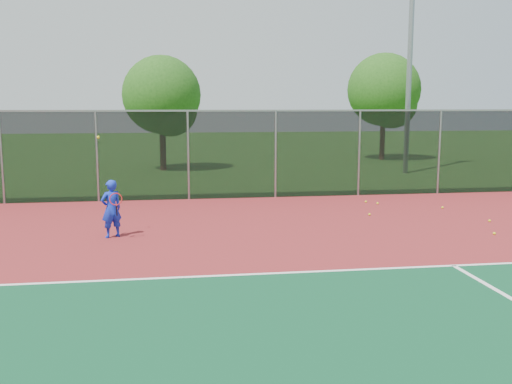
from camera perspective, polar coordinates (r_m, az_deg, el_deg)
ground at (r=8.76m, az=16.42°, el=-13.18°), size 120.00×120.00×0.00m
court_apron at (r=10.49m, az=11.83°, el=-9.26°), size 30.00×20.00×0.02m
fence_back at (r=19.74m, az=1.97°, el=3.92°), size 30.00×0.06×3.03m
tennis_player at (r=14.23m, az=-14.27°, el=-1.61°), size 0.61×0.69×2.46m
practice_ball_0 at (r=15.35m, az=22.73°, el=-3.85°), size 0.07×0.07×0.07m
practice_ball_1 at (r=18.87m, az=12.06°, el=-1.11°), size 0.07×0.07×0.07m
practice_ball_2 at (r=19.12m, az=10.93°, el=-0.95°), size 0.07×0.07×0.07m
practice_ball_3 at (r=18.62m, az=18.15°, el=-1.49°), size 0.07×0.07×0.07m
practice_ball_5 at (r=16.93m, az=11.28°, el=-2.21°), size 0.07×0.07×0.07m
practice_ball_7 at (r=16.97m, az=22.32°, el=-2.67°), size 0.07×0.07×0.07m
floodlight_n at (r=28.05m, az=15.29°, el=16.63°), size 0.90×0.40×12.88m
tree_back_left at (r=28.46m, az=-9.22°, el=9.22°), size 3.82×3.82×5.61m
tree_back_mid at (r=34.39m, az=12.86°, el=9.62°), size 4.22×4.22×6.19m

